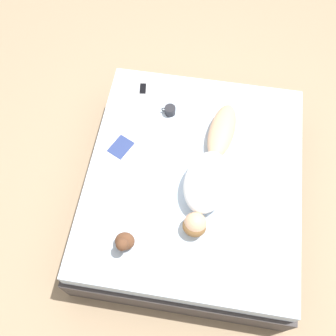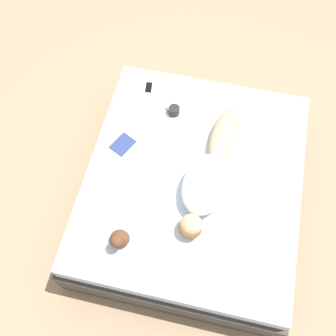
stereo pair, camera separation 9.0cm
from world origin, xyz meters
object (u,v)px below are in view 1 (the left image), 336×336
object	(u,v)px
coffee_mug	(170,110)
cell_phone	(143,89)
open_magazine	(131,154)
person	(210,173)

from	to	relation	value
coffee_mug	cell_phone	size ratio (longest dim) A/B	0.83
open_magazine	coffee_mug	distance (m)	0.53
open_magazine	cell_phone	xyz separation A→B (m)	(0.03, -0.68, 0.00)
person	cell_phone	size ratio (longest dim) A/B	8.23
person	open_magazine	xyz separation A→B (m)	(0.66, -0.12, -0.10)
coffee_mug	cell_phone	distance (m)	0.36
coffee_mug	cell_phone	world-z (taller)	coffee_mug
person	cell_phone	xyz separation A→B (m)	(0.69, -0.81, -0.10)
person	coffee_mug	xyz separation A→B (m)	(0.41, -0.59, -0.06)
person	open_magazine	world-z (taller)	person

